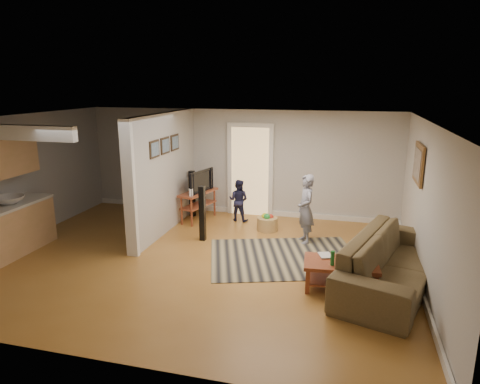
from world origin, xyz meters
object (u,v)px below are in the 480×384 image
toy_basket (267,223)px  speaker_left (202,214)px  tv_console (199,194)px  child (304,242)px  coffee_table (342,268)px  sofa (390,286)px  speaker_right (192,194)px  toddler (239,220)px

toy_basket → speaker_left: bearing=-141.9°
tv_console → child: size_ratio=0.84×
coffee_table → child: child is taller
sofa → speaker_left: (-3.52, 1.19, 0.56)m
sofa → coffee_table: 0.87m
sofa → speaker_right: speaker_right is taller
tv_console → toy_basket: bearing=4.3°
speaker_left → toy_basket: 1.52m
sofa → tv_console: (-4.04, 2.40, 0.62)m
speaker_left → toddler: (0.38, 1.41, -0.56)m
tv_console → speaker_right: (-0.26, 0.27, -0.07)m
coffee_table → toddler: coffee_table is taller
tv_console → speaker_left: (0.52, -1.21, -0.06)m
sofa → speaker_left: speaker_left is taller
coffee_table → tv_console: (-3.28, 2.67, 0.28)m
toy_basket → toddler: size_ratio=0.46×
sofa → toy_basket: 3.17m
toddler → tv_console: bearing=19.5°
tv_console → toddler: 1.11m
toy_basket → tv_console: bearing=169.6°
child → speaker_left: bearing=-102.3°
tv_console → toddler: (0.89, 0.20, -0.62)m
speaker_left → coffee_table: bearing=-26.9°
speaker_right → toddler: (1.15, -0.07, -0.55)m
coffee_table → speaker_right: speaker_right is taller
toy_basket → toddler: bearing=146.8°
child → speaker_right: bearing=-134.8°
sofa → tv_console: 4.74m
coffee_table → toddler: (-2.39, 2.87, -0.34)m
coffee_table → toy_basket: (-1.61, 2.36, -0.18)m
coffee_table → child: 2.03m
sofa → speaker_right: bearing=76.2°
coffee_table → tv_console: 4.24m
speaker_right → child: 3.04m
speaker_left → speaker_right: 1.67m
speaker_right → child: speaker_right is taller
speaker_right → toddler: bearing=10.5°
tv_console → toy_basket: 1.76m
toddler → sofa: bearing=147.2°
child → toddler: 1.92m
coffee_table → speaker_left: speaker_left is taller
child → sofa: bearing=20.0°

